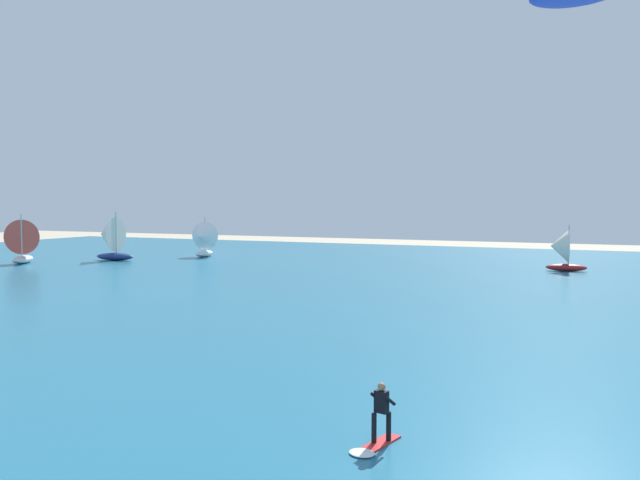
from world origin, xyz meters
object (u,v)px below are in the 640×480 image
Objects in this scene: kitesurfer at (378,423)px; sailboat_outermost at (110,238)px; sailboat_near_shore at (25,240)px; sailboat_mid_right at (561,250)px; sailboat_center_horizon at (203,239)px.

sailboat_outermost is at bearing 138.67° from kitesurfer.
sailboat_outermost is (6.41, 5.86, 0.09)m from sailboat_near_shore.
kitesurfer is at bearing -92.54° from sailboat_mid_right.
sailboat_near_shore is 1.12× the size of sailboat_center_horizon.
sailboat_mid_right is 47.68m from sailboat_outermost.
kitesurfer is at bearing -51.37° from sailboat_center_horizon.
sailboat_center_horizon is (7.14, 7.70, -0.34)m from sailboat_outermost.
sailboat_outermost is (-46.90, -8.57, 0.48)m from sailboat_mid_right.
sailboat_near_shore reaches higher than kitesurfer.
sailboat_near_shore reaches higher than sailboat_mid_right.
sailboat_outermost reaches higher than sailboat_center_horizon.
kitesurfer is 61.21m from sailboat_near_shore.
sailboat_outermost reaches higher than kitesurfer.
sailboat_mid_right is (2.13, 47.95, 1.41)m from kitesurfer.
sailboat_center_horizon reaches higher than kitesurfer.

